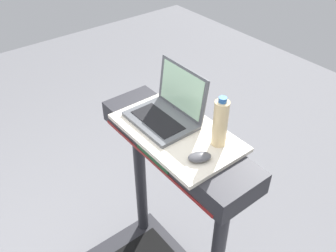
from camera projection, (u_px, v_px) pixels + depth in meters
desk_board at (176, 132)px, 1.70m from camera, size 0.61×0.37×0.02m
laptop at (167, 110)px, 1.74m from camera, size 0.33×0.26×0.25m
computer_mouse at (200, 157)px, 1.52m from camera, size 0.10×0.12×0.03m
water_bottle at (220, 123)px, 1.55m from camera, size 0.07×0.07×0.24m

